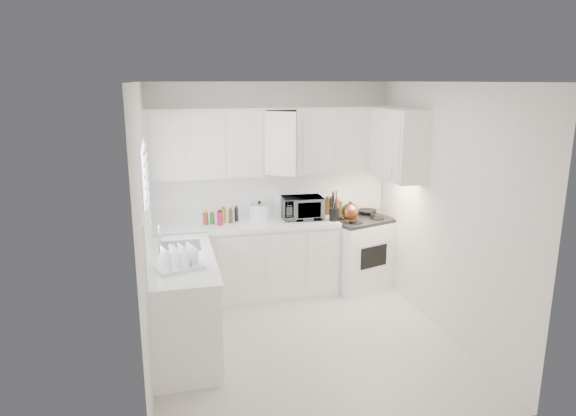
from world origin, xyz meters
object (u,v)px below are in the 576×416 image
object	(u,v)px
stove	(358,243)
utensil_crock	(334,205)
rice_cooker	(260,211)
tea_kettle	(350,210)
dish_rack	(178,256)
microwave	(302,205)

from	to	relation	value
stove	utensil_crock	world-z (taller)	utensil_crock
utensil_crock	rice_cooker	bearing A→B (deg)	166.70
tea_kettle	dish_rack	xyz separation A→B (m)	(-2.11, -1.24, -0.00)
stove	dish_rack	bearing A→B (deg)	-166.66
tea_kettle	microwave	size ratio (longest dim) A/B	0.54
microwave	utensil_crock	distance (m)	0.40
dish_rack	microwave	bearing A→B (deg)	25.05
stove	dish_rack	size ratio (longest dim) A/B	2.83
utensil_crock	dish_rack	xyz separation A→B (m)	(-1.90, -1.23, -0.08)
microwave	rice_cooker	size ratio (longest dim) A/B	1.99
tea_kettle	rice_cooker	size ratio (longest dim) A/B	1.08
tea_kettle	dish_rack	distance (m)	2.45
tea_kettle	utensil_crock	xyz separation A→B (m)	(-0.21, -0.01, 0.08)
stove	utensil_crock	bearing A→B (deg)	-174.18
microwave	stove	bearing A→B (deg)	1.19
tea_kettle	utensil_crock	distance (m)	0.23
microwave	utensil_crock	world-z (taller)	utensil_crock
microwave	dish_rack	xyz separation A→B (m)	(-1.55, -1.41, -0.05)
tea_kettle	microwave	xyz separation A→B (m)	(-0.56, 0.17, 0.05)
stove	rice_cooker	world-z (taller)	rice_cooker
rice_cooker	utensil_crock	size ratio (longest dim) A/B	0.65
stove	dish_rack	distance (m)	2.73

